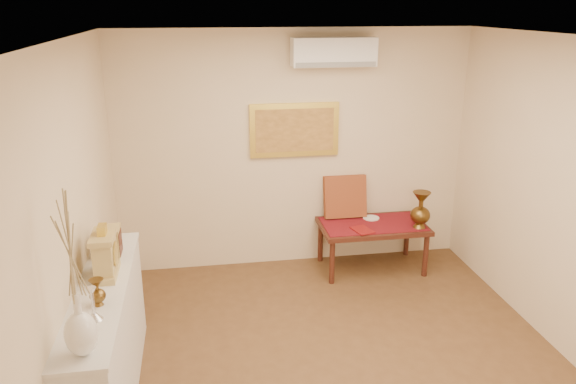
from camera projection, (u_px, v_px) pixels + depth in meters
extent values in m
plane|color=brown|center=(340.00, 374.00, 4.68)|extent=(4.50, 4.50, 0.00)
plane|color=white|center=(352.00, 40.00, 3.82)|extent=(4.50, 4.50, 0.00)
cube|color=beige|center=(294.00, 151.00, 6.35)|extent=(4.00, 0.02, 2.70)
cube|color=beige|center=(69.00, 242.00, 3.93)|extent=(0.02, 4.50, 2.70)
cube|color=maroon|center=(373.00, 224.00, 6.39)|extent=(1.14, 0.59, 0.01)
cylinder|color=white|center=(371.00, 218.00, 6.54)|extent=(0.19, 0.19, 0.01)
cube|color=maroon|center=(362.00, 230.00, 6.19)|extent=(0.24, 0.29, 0.01)
cube|color=maroon|center=(345.00, 196.00, 6.53)|extent=(0.49, 0.20, 0.50)
cube|color=silver|center=(108.00, 346.00, 4.24)|extent=(0.35, 2.00, 0.95)
cube|color=silver|center=(101.00, 289.00, 4.08)|extent=(0.37, 2.02, 0.03)
cube|color=tan|center=(107.00, 272.00, 4.25)|extent=(0.16, 0.36, 0.05)
cube|color=tan|center=(105.00, 254.00, 4.20)|extent=(0.14, 0.30, 0.25)
cylinder|color=beige|center=(115.00, 254.00, 4.21)|extent=(0.01, 0.17, 0.17)
cylinder|color=gold|center=(116.00, 253.00, 4.21)|extent=(0.01, 0.19, 0.19)
cube|color=tan|center=(103.00, 236.00, 4.15)|extent=(0.17, 0.34, 0.04)
cube|color=gold|center=(102.00, 230.00, 4.13)|extent=(0.06, 0.11, 0.07)
cube|color=tan|center=(111.00, 243.00, 4.55)|extent=(0.15, 0.20, 0.22)
cube|color=#471F15|center=(121.00, 248.00, 4.58)|extent=(0.01, 0.17, 0.09)
cube|color=#471F15|center=(120.00, 237.00, 4.55)|extent=(0.01, 0.17, 0.09)
cube|color=tan|center=(109.00, 229.00, 4.52)|extent=(0.16, 0.21, 0.02)
cube|color=#471F15|center=(373.00, 226.00, 6.40)|extent=(1.20, 0.70, 0.05)
cylinder|color=#471F15|center=(332.00, 262.00, 6.13)|extent=(0.06, 0.06, 0.50)
cylinder|color=#471F15|center=(426.00, 255.00, 6.30)|extent=(0.06, 0.06, 0.50)
cylinder|color=#471F15|center=(320.00, 241.00, 6.67)|extent=(0.06, 0.06, 0.50)
cylinder|color=#471F15|center=(407.00, 236.00, 6.84)|extent=(0.06, 0.06, 0.50)
cube|color=gold|center=(294.00, 130.00, 6.25)|extent=(1.00, 0.05, 0.60)
cube|color=#C39044|center=(295.00, 130.00, 6.22)|extent=(0.88, 0.01, 0.48)
cube|color=white|center=(334.00, 52.00, 5.94)|extent=(0.90, 0.24, 0.30)
cube|color=gray|center=(336.00, 65.00, 5.87)|extent=(0.86, 0.02, 0.05)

